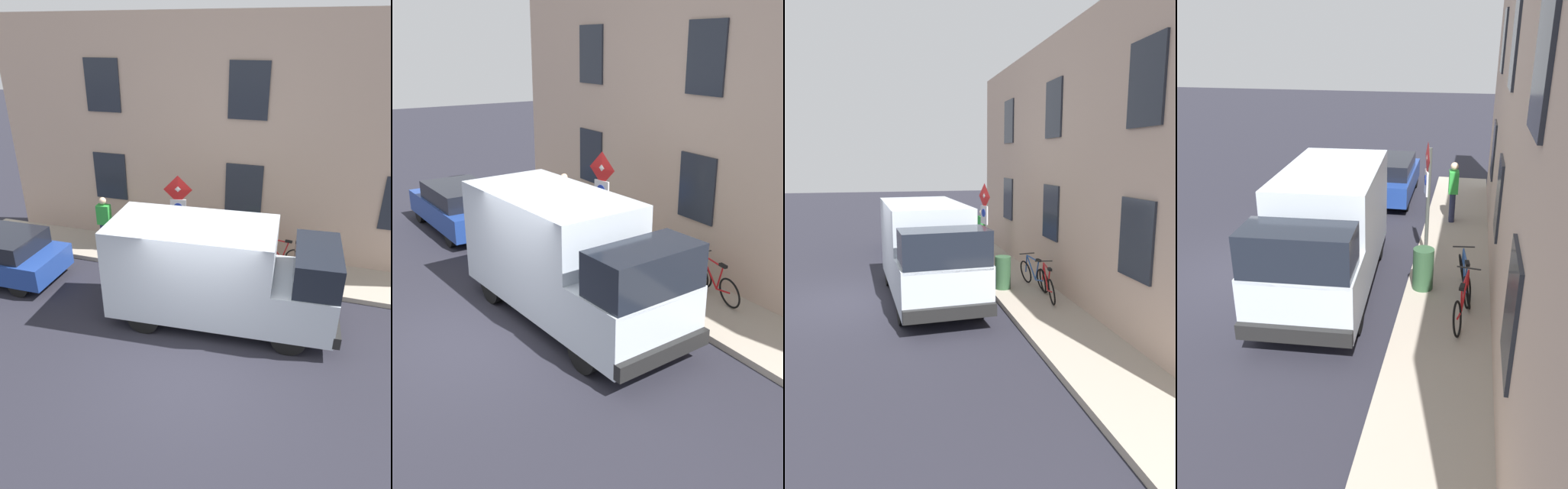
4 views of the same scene
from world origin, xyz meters
The scene contains 10 objects.
ground_plane centered at (0.00, 0.00, 0.00)m, with size 80.00×80.00×0.00m, color #24242D.
sidewalk_slab centered at (4.32, 0.00, 0.07)m, with size 1.77×17.87×0.14m, color #A79C8B.
building_facade centered at (5.55, 0.00, 3.45)m, with size 0.75×15.87×6.90m.
sign_post_stacked centered at (3.65, 1.51, 1.95)m, with size 0.19×0.55×2.68m.
delivery_van centered at (1.73, -0.12, 1.33)m, with size 2.37×5.46×2.50m.
parked_hatchback centered at (1.89, 6.44, 0.73)m, with size 1.81×4.03×1.38m.
bicycle_red centered at (4.65, -1.24, 0.51)m, with size 0.49×1.71×0.89m.
bicycle_blue centered at (4.65, -0.23, 0.51)m, with size 0.49×1.72×0.89m.
pedestrian centered at (4.16, 4.16, 1.07)m, with size 0.29×0.42×1.72m.
litter_bin centered at (3.78, -0.11, 0.59)m, with size 0.44×0.44×0.90m, color #2D5133.
Camera 2 is at (-3.29, -8.69, 5.25)m, focal length 40.08 mm.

